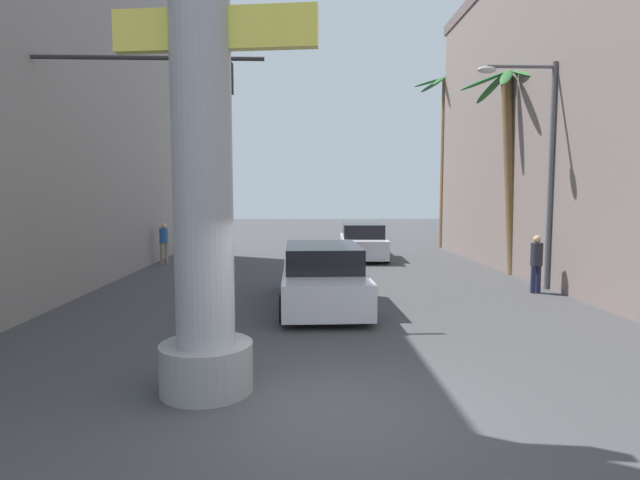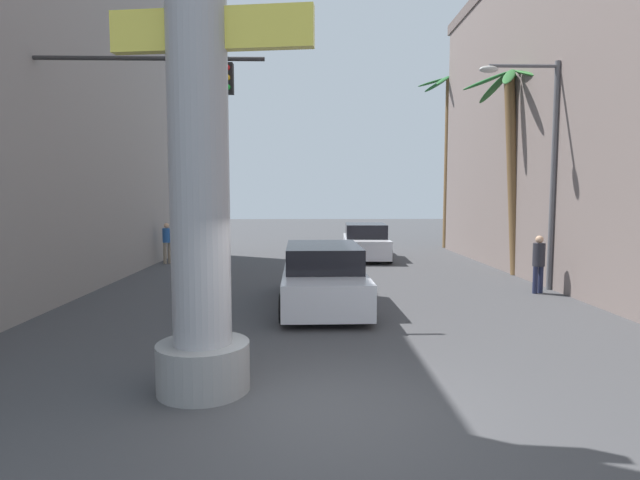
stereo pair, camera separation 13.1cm
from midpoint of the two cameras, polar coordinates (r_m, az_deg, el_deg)
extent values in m
plane|color=#424244|center=(16.50, -0.17, -4.73)|extent=(88.73, 88.73, 0.00)
cylinder|color=#9E9EA3|center=(7.30, -13.27, 15.01)|extent=(0.83, 0.83, 8.17)
cylinder|color=gray|center=(7.60, -12.69, -13.91)|extent=(1.33, 1.33, 0.70)
cube|color=#F2E04C|center=(7.50, -11.82, 22.48)|extent=(2.82, 0.53, 0.56)
cylinder|color=#59595E|center=(16.38, 25.31, 6.49)|extent=(0.16, 0.16, 6.70)
cylinder|color=#59595E|center=(16.38, 22.45, 17.91)|extent=(2.01, 0.10, 0.10)
ellipsoid|color=beige|center=(15.99, 18.97, 17.97)|extent=(0.56, 0.28, 0.20)
cylinder|color=#333333|center=(13.68, -30.51, 5.35)|extent=(0.14, 0.14, 6.08)
cylinder|color=#333333|center=(12.94, -19.43, 18.99)|extent=(5.69, 0.10, 0.10)
cube|color=black|center=(12.40, -10.14, 17.69)|extent=(0.24, 0.24, 0.70)
sphere|color=red|center=(12.32, -10.26, 18.82)|extent=(0.14, 0.14, 0.14)
sphere|color=yellow|center=(12.27, -10.24, 17.82)|extent=(0.14, 0.14, 0.14)
sphere|color=green|center=(12.22, -10.22, 16.82)|extent=(0.14, 0.14, 0.14)
cylinder|color=black|center=(14.70, -3.44, -4.68)|extent=(0.23, 0.64, 0.64)
cylinder|color=black|center=(14.78, 3.93, -4.62)|extent=(0.23, 0.64, 0.64)
cylinder|color=black|center=(11.14, -3.79, -7.84)|extent=(0.23, 0.64, 0.64)
cylinder|color=black|center=(11.25, 5.96, -7.73)|extent=(0.23, 0.64, 0.64)
cube|color=silver|center=(12.88, 0.62, -4.97)|extent=(2.08, 5.22, 0.80)
cube|color=black|center=(12.78, 0.63, -1.88)|extent=(1.88, 2.89, 0.60)
cylinder|color=black|center=(24.18, 2.99, -0.84)|extent=(0.25, 0.65, 0.64)
cylinder|color=black|center=(24.29, 7.25, -0.85)|extent=(0.25, 0.65, 0.64)
cylinder|color=black|center=(20.88, 3.19, -1.78)|extent=(0.25, 0.65, 0.64)
cylinder|color=black|center=(21.00, 8.12, -1.78)|extent=(0.25, 0.65, 0.64)
cube|color=silver|center=(22.54, 5.38, -0.67)|extent=(2.15, 4.84, 0.80)
cube|color=black|center=(22.49, 5.39, 1.10)|extent=(1.88, 2.70, 0.60)
cylinder|color=brown|center=(27.95, 14.53, 8.35)|extent=(0.38, 0.42, 8.98)
ellipsoid|color=#216F2D|center=(28.86, 16.25, 16.77)|extent=(1.59, 0.58, 0.81)
ellipsoid|color=#276C2D|center=(29.28, 15.38, 16.78)|extent=(1.33, 1.48, 0.56)
ellipsoid|color=#1F5F2D|center=(29.02, 13.30, 16.89)|extent=(1.28, 1.49, 0.63)
ellipsoid|color=#23642D|center=(28.48, 12.95, 17.19)|extent=(1.68, 0.66, 0.53)
ellipsoid|color=#26652D|center=(27.77, 14.03, 17.31)|extent=(1.24, 1.46, 0.78)
ellipsoid|color=#27692D|center=(27.88, 15.77, 17.28)|extent=(0.92, 1.62, 0.70)
cylinder|color=brown|center=(19.06, 21.32, 6.78)|extent=(0.68, 0.73, 7.00)
ellipsoid|color=#265F2D|center=(19.60, 23.69, 16.23)|extent=(1.61, 0.42, 0.87)
ellipsoid|color=#2C6E2D|center=(20.10, 21.30, 16.25)|extent=(0.97, 1.69, 0.63)
ellipsoid|color=#29622D|center=(19.84, 19.49, 16.11)|extent=(0.91, 1.57, 0.97)
ellipsoid|color=#216A2D|center=(19.06, 18.69, 16.88)|extent=(1.69, 0.59, 0.72)
ellipsoid|color=#29652D|center=(18.40, 20.99, 17.07)|extent=(1.09, 1.56, 0.88)
ellipsoid|color=#2E702D|center=(18.64, 23.22, 17.00)|extent=(0.93, 1.67, 0.73)
cylinder|color=#1E233F|center=(15.83, 24.12, -4.14)|extent=(0.14, 0.14, 0.79)
cylinder|color=#1E233F|center=(15.69, 23.60, -4.20)|extent=(0.14, 0.14, 0.79)
cylinder|color=#26262D|center=(15.66, 23.96, -1.54)|extent=(0.43, 0.43, 0.66)
sphere|color=tan|center=(15.62, 24.01, 0.06)|extent=(0.22, 0.22, 0.22)
cylinder|color=gray|center=(21.59, -17.14, -1.45)|extent=(0.14, 0.14, 0.88)
cylinder|color=gray|center=(21.67, -16.66, -1.41)|extent=(0.14, 0.14, 0.88)
cylinder|color=#2659A5|center=(21.56, -16.95, 0.51)|extent=(0.48, 0.48, 0.58)
sphere|color=tan|center=(21.53, -16.98, 1.58)|extent=(0.22, 0.22, 0.22)
camera|label=1|loc=(0.07, -89.67, 0.03)|focal=28.00mm
camera|label=2|loc=(0.07, 90.33, -0.03)|focal=28.00mm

